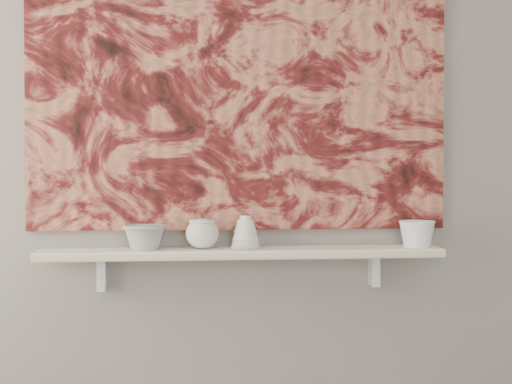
{
  "coord_description": "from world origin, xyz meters",
  "views": [
    {
      "loc": [
        -0.2,
        -0.97,
        1.19
      ],
      "look_at": [
        0.05,
        1.49,
        1.13
      ],
      "focal_mm": 50.0,
      "sensor_mm": 36.0,
      "label": 1
    }
  ],
  "objects": [
    {
      "name": "bracket_left",
      "position": [
        -0.49,
        1.57,
        0.84
      ],
      "size": [
        0.03,
        0.06,
        0.12
      ],
      "primitive_type": "cube",
      "color": "silver",
      "rests_on": "wall_back"
    },
    {
      "name": "house_motif",
      "position": [
        0.45,
        1.57,
        1.23
      ],
      "size": [
        0.09,
        0.0,
        0.08
      ],
      "primitive_type": "cube",
      "color": "black",
      "rests_on": "painting"
    },
    {
      "name": "cup_cream",
      "position": [
        -0.14,
        1.51,
        0.98
      ],
      "size": [
        0.12,
        0.12,
        0.1
      ],
      "primitive_type": null,
      "rotation": [
        0.0,
        0.0,
        0.06
      ],
      "color": "beige",
      "rests_on": "shelf"
    },
    {
      "name": "bell_vessel",
      "position": [
        0.01,
        1.51,
        0.99
      ],
      "size": [
        0.13,
        0.13,
        0.12
      ],
      "primitive_type": null,
      "rotation": [
        0.0,
        0.0,
        -0.28
      ],
      "color": "beige",
      "rests_on": "shelf"
    },
    {
      "name": "wall_back",
      "position": [
        0.0,
        1.6,
        1.35
      ],
      "size": [
        3.6,
        0.0,
        3.6
      ],
      "primitive_type": "plane",
      "rotation": [
        1.57,
        0.0,
        0.0
      ],
      "color": "gray",
      "rests_on": "floor"
    },
    {
      "name": "bowl_grey",
      "position": [
        -0.34,
        1.51,
        0.97
      ],
      "size": [
        0.18,
        0.18,
        0.09
      ],
      "primitive_type": null,
      "rotation": [
        0.0,
        0.0,
        -0.25
      ],
      "color": "#989896",
      "rests_on": "shelf"
    },
    {
      "name": "bracket_right",
      "position": [
        0.49,
        1.57,
        0.84
      ],
      "size": [
        0.03,
        0.06,
        0.12
      ],
      "primitive_type": "cube",
      "color": "silver",
      "rests_on": "wall_back"
    },
    {
      "name": "shelf_stripe",
      "position": [
        0.0,
        1.41,
        0.92
      ],
      "size": [
        1.4,
        0.01,
        0.02
      ],
      "primitive_type": "cube",
      "color": "beige",
      "rests_on": "shelf"
    },
    {
      "name": "painting",
      "position": [
        0.0,
        1.59,
        1.54
      ],
      "size": [
        1.5,
        0.02,
        1.1
      ],
      "primitive_type": "cube",
      "color": "#5C1919",
      "rests_on": "wall_back"
    },
    {
      "name": "bowl_white",
      "position": [
        0.63,
        1.51,
        0.98
      ],
      "size": [
        0.14,
        0.14,
        0.09
      ],
      "primitive_type": null,
      "rotation": [
        0.0,
        0.0,
        0.11
      ],
      "color": "silver",
      "rests_on": "shelf"
    },
    {
      "name": "shelf",
      "position": [
        0.0,
        1.51,
        0.92
      ],
      "size": [
        1.4,
        0.18,
        0.03
      ],
      "primitive_type": "cube",
      "color": "silver",
      "rests_on": "wall_back"
    }
  ]
}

